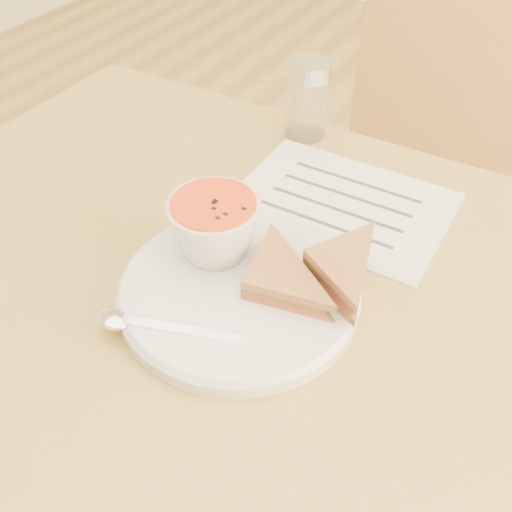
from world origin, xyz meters
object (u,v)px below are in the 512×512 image
Objects in this scene: dining_table at (246,433)px; soup_bowl at (215,229)px; plate at (239,291)px; condiment_shaker at (307,99)px; chair_far at (442,210)px.

soup_bowl is at bearing -166.06° from dining_table.
dining_table is 9.60× the size of soup_bowl.
plate reaches higher than dining_table.
dining_table is 0.54m from condiment_shaker.
condiment_shaker reaches higher than plate.
soup_bowl is (-0.15, -0.62, 0.33)m from chair_far.
plate is at bearing -62.23° from dining_table.
chair_far reaches higher than plate.
plate is 0.36m from condiment_shaker.
plate is at bearing -75.13° from condiment_shaker.
soup_bowl is at bearing -82.58° from condiment_shaker.
dining_table is 0.43m from soup_bowl.
chair_far reaches higher than dining_table.
soup_bowl is 0.32m from condiment_shaker.
dining_table is at bearing 56.89° from chair_far.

